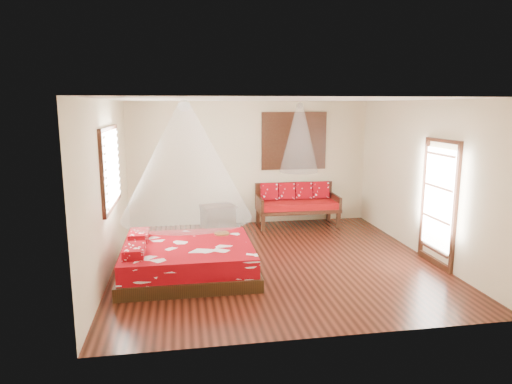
% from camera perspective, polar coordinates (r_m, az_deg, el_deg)
% --- Properties ---
extents(room, '(5.54, 5.54, 2.84)m').
position_cam_1_polar(room, '(7.81, 2.33, 1.14)').
color(room, black).
rests_on(room, ground).
extents(bed, '(2.14, 1.94, 0.64)m').
position_cam_1_polar(bed, '(7.55, -8.60, -8.32)').
color(bed, black).
rests_on(bed, floor).
extents(daybed, '(1.84, 0.82, 0.96)m').
position_cam_1_polar(daybed, '(10.48, 5.10, -1.29)').
color(daybed, black).
rests_on(daybed, floor).
extents(storage_chest, '(0.84, 0.70, 0.50)m').
position_cam_1_polar(storage_chest, '(10.31, -4.77, -3.02)').
color(storage_chest, black).
rests_on(storage_chest, floor).
extents(shutter_panel, '(1.52, 0.06, 1.32)m').
position_cam_1_polar(shutter_panel, '(10.61, 4.78, 6.38)').
color(shutter_panel, black).
rests_on(shutter_panel, wall_back).
extents(window_left, '(0.10, 1.74, 1.34)m').
position_cam_1_polar(window_left, '(7.88, -17.66, 2.94)').
color(window_left, black).
rests_on(window_left, wall_left).
extents(glazed_door, '(0.08, 1.02, 2.16)m').
position_cam_1_polar(glazed_door, '(8.32, 21.84, -1.35)').
color(glazed_door, black).
rests_on(glazed_door, floor).
extents(wine_tray, '(0.26, 0.26, 0.21)m').
position_cam_1_polar(wine_tray, '(7.96, -4.30, -4.91)').
color(wine_tray, brown).
rests_on(wine_tray, bed).
extents(mosquito_net_main, '(2.07, 2.07, 1.80)m').
position_cam_1_polar(mosquito_net_main, '(7.19, -8.80, 3.82)').
color(mosquito_net_main, white).
rests_on(mosquito_net_main, ceiling).
extents(mosquito_net_daybed, '(0.86, 0.86, 1.50)m').
position_cam_1_polar(mosquito_net_daybed, '(10.15, 5.43, 6.74)').
color(mosquito_net_daybed, white).
rests_on(mosquito_net_daybed, ceiling).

